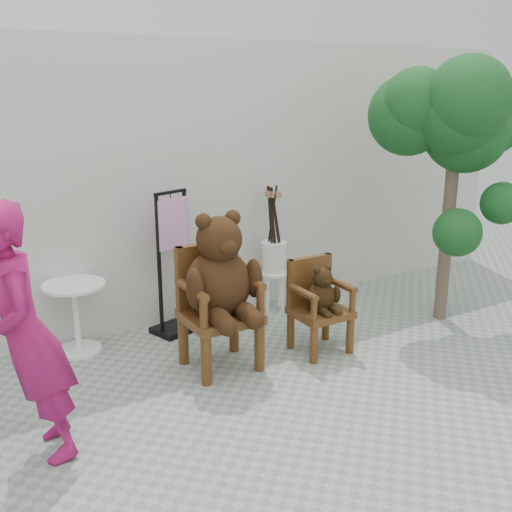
# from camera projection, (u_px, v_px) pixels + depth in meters

# --- Properties ---
(ground_plane) EXTENTS (60.00, 60.00, 0.00)m
(ground_plane) POSITION_uv_depth(u_px,v_px,m) (345.00, 421.00, 4.68)
(ground_plane) COLOR gray
(ground_plane) RESTS_ON ground
(back_wall) EXTENTS (9.00, 1.00, 3.00)m
(back_wall) POSITION_uv_depth(u_px,v_px,m) (179.00, 179.00, 6.83)
(back_wall) COLOR beige
(back_wall) RESTS_ON ground
(chair_big) EXTENTS (0.73, 0.77, 1.47)m
(chair_big) POSITION_uv_depth(u_px,v_px,m) (219.00, 283.00, 5.38)
(chair_big) COLOR #41250E
(chair_big) RESTS_ON ground
(chair_small) EXTENTS (0.52, 0.48, 0.92)m
(chair_small) POSITION_uv_depth(u_px,v_px,m) (319.00, 298.00, 5.82)
(chair_small) COLOR #41250E
(chair_small) RESTS_ON ground
(person) EXTENTS (0.46, 0.68, 1.83)m
(person) POSITION_uv_depth(u_px,v_px,m) (27.00, 336.00, 4.01)
(person) COLOR #921250
(person) RESTS_ON ground
(cafe_table) EXTENTS (0.60, 0.60, 0.70)m
(cafe_table) POSITION_uv_depth(u_px,v_px,m) (76.00, 309.00, 5.79)
(cafe_table) COLOR white
(cafe_table) RESTS_ON ground
(display_stand) EXTENTS (0.53, 0.47, 1.51)m
(display_stand) POSITION_uv_depth(u_px,v_px,m) (174.00, 279.00, 6.23)
(display_stand) COLOR black
(display_stand) RESTS_ON ground
(stool_bucket) EXTENTS (0.32, 0.32, 1.45)m
(stool_bucket) POSITION_uv_depth(u_px,v_px,m) (274.00, 257.00, 6.85)
(stool_bucket) COLOR white
(stool_bucket) RESTS_ON ground
(tree) EXTENTS (1.68, 1.46, 2.83)m
(tree) POSITION_uv_depth(u_px,v_px,m) (452.00, 119.00, 6.12)
(tree) COLOR #46372A
(tree) RESTS_ON ground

